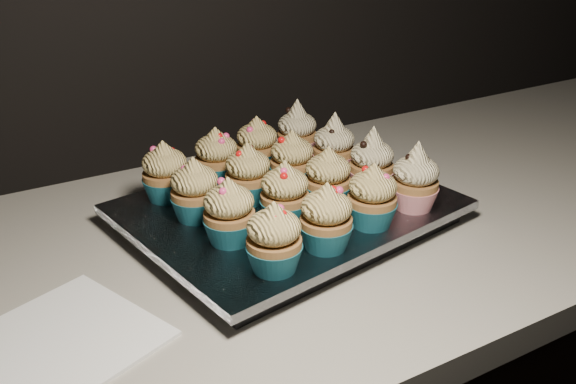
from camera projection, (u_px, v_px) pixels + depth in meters
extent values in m
cube|color=beige|center=(135.00, 282.00, 0.79)|extent=(2.44, 0.64, 0.04)
cube|color=white|center=(62.00, 341.00, 0.65)|extent=(0.22, 0.22, 0.00)
cube|color=black|center=(288.00, 218.00, 0.88)|extent=(0.42, 0.35, 0.02)
cube|color=silver|center=(288.00, 207.00, 0.87)|extent=(0.46, 0.38, 0.01)
cone|color=#1A697C|center=(274.00, 258.00, 0.71)|extent=(0.06, 0.06, 0.03)
ellipsoid|color=#E4C473|center=(274.00, 227.00, 0.69)|extent=(0.06, 0.06, 0.04)
cone|color=#E4C473|center=(274.00, 208.00, 0.68)|extent=(0.03, 0.03, 0.02)
cone|color=#1A697C|center=(326.00, 236.00, 0.75)|extent=(0.06, 0.06, 0.03)
ellipsoid|color=#E4C473|center=(327.00, 207.00, 0.74)|extent=(0.06, 0.06, 0.04)
cone|color=#E4C473|center=(327.00, 189.00, 0.73)|extent=(0.03, 0.03, 0.02)
cone|color=#1A697C|center=(371.00, 214.00, 0.80)|extent=(0.06, 0.06, 0.03)
ellipsoid|color=#E4C473|center=(373.00, 186.00, 0.79)|extent=(0.06, 0.06, 0.04)
cone|color=#E4C473|center=(374.00, 169.00, 0.78)|extent=(0.03, 0.03, 0.02)
cone|color=red|center=(414.00, 197.00, 0.85)|extent=(0.06, 0.06, 0.03)
ellipsoid|color=beige|center=(416.00, 171.00, 0.83)|extent=(0.06, 0.06, 0.04)
cone|color=beige|center=(418.00, 151.00, 0.82)|extent=(0.03, 0.03, 0.03)
cone|color=#1A697C|center=(230.00, 230.00, 0.77)|extent=(0.06, 0.06, 0.03)
ellipsoid|color=#E4C473|center=(229.00, 202.00, 0.75)|extent=(0.06, 0.06, 0.04)
cone|color=#E4C473|center=(228.00, 184.00, 0.74)|extent=(0.03, 0.03, 0.02)
cone|color=#1A697C|center=(285.00, 211.00, 0.81)|extent=(0.06, 0.06, 0.03)
ellipsoid|color=#E4C473|center=(285.00, 184.00, 0.80)|extent=(0.06, 0.06, 0.04)
cone|color=#E4C473|center=(285.00, 167.00, 0.79)|extent=(0.03, 0.03, 0.02)
cone|color=#1A697C|center=(327.00, 195.00, 0.85)|extent=(0.06, 0.06, 0.03)
ellipsoid|color=#E4C473|center=(328.00, 169.00, 0.84)|extent=(0.06, 0.06, 0.04)
cone|color=#E4C473|center=(329.00, 152.00, 0.83)|extent=(0.03, 0.03, 0.02)
cone|color=red|center=(371.00, 180.00, 0.90)|extent=(0.06, 0.06, 0.03)
ellipsoid|color=beige|center=(372.00, 155.00, 0.88)|extent=(0.06, 0.06, 0.04)
cone|color=beige|center=(373.00, 136.00, 0.87)|extent=(0.03, 0.03, 0.03)
cone|color=#1A697C|center=(196.00, 207.00, 0.82)|extent=(0.06, 0.06, 0.03)
ellipsoid|color=#E4C473|center=(194.00, 180.00, 0.80)|extent=(0.06, 0.06, 0.04)
cone|color=#E4C473|center=(193.00, 163.00, 0.80)|extent=(0.03, 0.03, 0.02)
cone|color=#1A697C|center=(248.00, 191.00, 0.87)|extent=(0.06, 0.06, 0.03)
ellipsoid|color=#E4C473|center=(248.00, 165.00, 0.85)|extent=(0.06, 0.06, 0.04)
cone|color=#E4C473|center=(247.00, 149.00, 0.84)|extent=(0.03, 0.03, 0.02)
cone|color=#1A697C|center=(292.00, 176.00, 0.91)|extent=(0.06, 0.06, 0.03)
ellipsoid|color=#E4C473|center=(292.00, 151.00, 0.89)|extent=(0.06, 0.06, 0.04)
cone|color=#E4C473|center=(292.00, 136.00, 0.88)|extent=(0.03, 0.03, 0.02)
cone|color=red|center=(333.00, 163.00, 0.95)|extent=(0.06, 0.06, 0.03)
ellipsoid|color=beige|center=(334.00, 139.00, 0.94)|extent=(0.06, 0.06, 0.04)
cone|color=beige|center=(335.00, 121.00, 0.93)|extent=(0.03, 0.03, 0.03)
cone|color=#1A697C|center=(167.00, 188.00, 0.87)|extent=(0.06, 0.06, 0.03)
ellipsoid|color=#E4C473|center=(164.00, 163.00, 0.86)|extent=(0.06, 0.06, 0.04)
cone|color=#E4C473|center=(163.00, 147.00, 0.85)|extent=(0.03, 0.03, 0.02)
cone|color=#1A697C|center=(217.00, 173.00, 0.92)|extent=(0.06, 0.06, 0.03)
ellipsoid|color=#E4C473|center=(216.00, 148.00, 0.90)|extent=(0.06, 0.06, 0.04)
cone|color=#E4C473|center=(215.00, 133.00, 0.89)|extent=(0.03, 0.03, 0.02)
cone|color=#1A697C|center=(257.00, 160.00, 0.96)|extent=(0.06, 0.06, 0.03)
ellipsoid|color=#E4C473|center=(257.00, 136.00, 0.95)|extent=(0.06, 0.06, 0.04)
cone|color=#E4C473|center=(257.00, 122.00, 0.94)|extent=(0.03, 0.03, 0.02)
cone|color=red|center=(297.00, 147.00, 1.01)|extent=(0.06, 0.06, 0.03)
ellipsoid|color=beige|center=(297.00, 125.00, 0.99)|extent=(0.06, 0.06, 0.04)
cone|color=beige|center=(297.00, 107.00, 0.98)|extent=(0.03, 0.03, 0.03)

